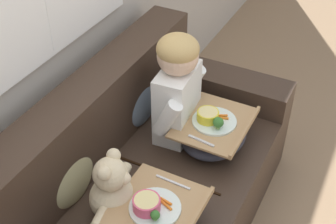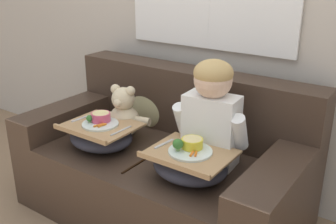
% 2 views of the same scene
% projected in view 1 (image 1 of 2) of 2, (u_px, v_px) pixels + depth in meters
% --- Properties ---
extents(couch, '(1.72, 0.92, 0.88)m').
position_uv_depth(couch, '(146.00, 185.00, 2.43)').
color(couch, '#38281E').
rests_on(couch, ground_plane).
extents(throw_pillow_behind_child, '(0.35, 0.17, 0.36)m').
position_uv_depth(throw_pillow_behind_child, '(138.00, 96.00, 2.55)').
color(throw_pillow_behind_child, slate).
rests_on(throw_pillow_behind_child, couch).
extents(throw_pillow_behind_teddy, '(0.35, 0.17, 0.37)m').
position_uv_depth(throw_pillow_behind_teddy, '(67.00, 171.00, 2.11)').
color(throw_pillow_behind_teddy, tan).
rests_on(throw_pillow_behind_teddy, couch).
extents(child_figure, '(0.43, 0.22, 0.60)m').
position_uv_depth(child_figure, '(178.00, 83.00, 2.37)').
color(child_figure, white).
rests_on(child_figure, couch).
extents(teddy_bear, '(0.37, 0.27, 0.34)m').
position_uv_depth(teddy_bear, '(113.00, 192.00, 2.03)').
color(teddy_bear, beige).
rests_on(teddy_bear, couch).
extents(lap_tray_child, '(0.43, 0.35, 0.23)m').
position_uv_depth(lap_tray_child, '(213.00, 132.00, 2.44)').
color(lap_tray_child, '#2D2D38').
rests_on(lap_tray_child, child_figure).
extents(lap_tray_teddy, '(0.43, 0.36, 0.21)m').
position_uv_depth(lap_tray_teddy, '(155.00, 219.00, 2.00)').
color(lap_tray_teddy, '#2D2D38').
rests_on(lap_tray_teddy, teddy_bear).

